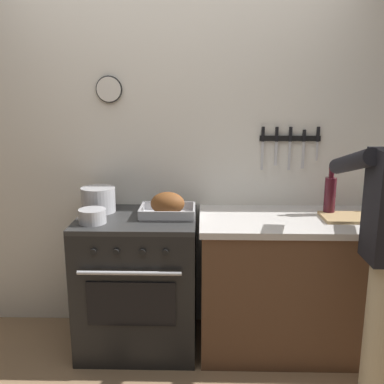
{
  "coord_description": "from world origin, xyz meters",
  "views": [
    {
      "loc": [
        0.2,
        -1.69,
        1.69
      ],
      "look_at": [
        0.14,
        0.85,
        1.1
      ],
      "focal_mm": 40.71,
      "sensor_mm": 36.0,
      "label": 1
    }
  ],
  "objects_px": {
    "cutting_board": "(351,218)",
    "bottle_wine_red": "(330,195)",
    "roasting_pan": "(168,206)",
    "stove": "(139,281)",
    "stock_pot": "(98,200)",
    "saucepan": "(92,216)"
  },
  "relations": [
    {
      "from": "saucepan",
      "to": "roasting_pan",
      "type": "bearing_deg",
      "value": 19.19
    },
    {
      "from": "stove",
      "to": "cutting_board",
      "type": "bearing_deg",
      "value": -0.85
    },
    {
      "from": "stove",
      "to": "stock_pot",
      "type": "xyz_separation_m",
      "value": [
        -0.27,
        0.12,
        0.53
      ]
    },
    {
      "from": "roasting_pan",
      "to": "cutting_board",
      "type": "distance_m",
      "value": 1.16
    },
    {
      "from": "stove",
      "to": "saucepan",
      "type": "height_order",
      "value": "saucepan"
    },
    {
      "from": "cutting_board",
      "to": "roasting_pan",
      "type": "bearing_deg",
      "value": 178.39
    },
    {
      "from": "stock_pot",
      "to": "cutting_board",
      "type": "bearing_deg",
      "value": -4.74
    },
    {
      "from": "roasting_pan",
      "to": "cutting_board",
      "type": "bearing_deg",
      "value": -1.61
    },
    {
      "from": "stove",
      "to": "roasting_pan",
      "type": "bearing_deg",
      "value": 3.57
    },
    {
      "from": "bottle_wine_red",
      "to": "stock_pot",
      "type": "bearing_deg",
      "value": 178.75
    },
    {
      "from": "stock_pot",
      "to": "saucepan",
      "type": "height_order",
      "value": "stock_pot"
    },
    {
      "from": "stove",
      "to": "roasting_pan",
      "type": "height_order",
      "value": "roasting_pan"
    },
    {
      "from": "cutting_board",
      "to": "bottle_wine_red",
      "type": "relative_size",
      "value": 1.15
    },
    {
      "from": "stock_pot",
      "to": "bottle_wine_red",
      "type": "relative_size",
      "value": 0.72
    },
    {
      "from": "cutting_board",
      "to": "bottle_wine_red",
      "type": "distance_m",
      "value": 0.19
    },
    {
      "from": "stove",
      "to": "bottle_wine_red",
      "type": "bearing_deg",
      "value": 3.74
    },
    {
      "from": "bottle_wine_red",
      "to": "saucepan",
      "type": "bearing_deg",
      "value": -171.45
    },
    {
      "from": "saucepan",
      "to": "cutting_board",
      "type": "xyz_separation_m",
      "value": [
        1.61,
        0.12,
        -0.03
      ]
    },
    {
      "from": "stock_pot",
      "to": "saucepan",
      "type": "bearing_deg",
      "value": -85.09
    },
    {
      "from": "roasting_pan",
      "to": "stove",
      "type": "bearing_deg",
      "value": -176.43
    },
    {
      "from": "saucepan",
      "to": "bottle_wine_red",
      "type": "distance_m",
      "value": 1.52
    },
    {
      "from": "stock_pot",
      "to": "saucepan",
      "type": "relative_size",
      "value": 1.34
    }
  ]
}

